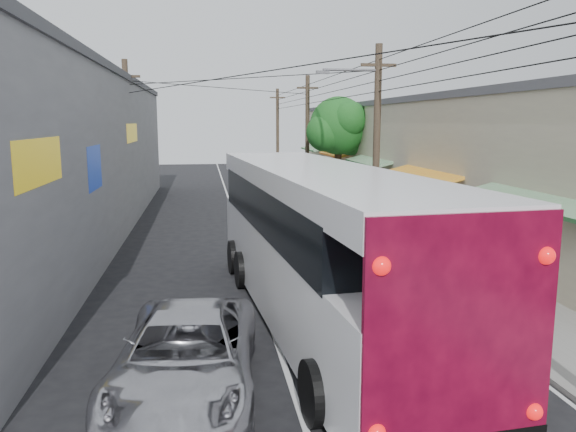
% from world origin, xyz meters
% --- Properties ---
extents(ground, '(120.00, 120.00, 0.00)m').
position_xyz_m(ground, '(0.00, 0.00, 0.00)').
color(ground, black).
rests_on(ground, ground).
extents(sidewalk, '(3.00, 80.00, 0.12)m').
position_xyz_m(sidewalk, '(6.50, 20.00, 0.06)').
color(sidewalk, slate).
rests_on(sidewalk, ground).
extents(building_right, '(7.09, 40.00, 6.25)m').
position_xyz_m(building_right, '(10.99, 22.00, 3.15)').
color(building_right, '#B0A68C').
rests_on(building_right, ground).
extents(building_left, '(7.20, 36.00, 7.25)m').
position_xyz_m(building_left, '(-8.50, 18.00, 3.65)').
color(building_left, gray).
rests_on(building_left, ground).
extents(utility_poles, '(11.80, 45.28, 8.00)m').
position_xyz_m(utility_poles, '(3.13, 20.33, 4.13)').
color(utility_poles, '#473828').
rests_on(utility_poles, ground).
extents(street_tree, '(4.40, 4.00, 6.60)m').
position_xyz_m(street_tree, '(6.87, 26.02, 4.67)').
color(street_tree, '#3F2B19').
rests_on(street_tree, ground).
extents(coach_bus, '(4.06, 13.88, 3.95)m').
position_xyz_m(coach_bus, '(1.19, 5.03, 2.04)').
color(coach_bus, white).
rests_on(coach_bus, ground).
extents(jeepney, '(3.03, 5.70, 1.52)m').
position_xyz_m(jeepney, '(-1.97, 1.47, 0.76)').
color(jeepney, '#B9B8BF').
rests_on(jeepney, ground).
extents(parked_suv, '(2.74, 6.39, 1.83)m').
position_xyz_m(parked_suv, '(4.60, 16.49, 0.92)').
color(parked_suv, '#92929A').
rests_on(parked_suv, ground).
extents(parked_car_mid, '(1.85, 4.49, 1.52)m').
position_xyz_m(parked_car_mid, '(3.80, 22.57, 0.76)').
color(parked_car_mid, '#2A292F').
rests_on(parked_car_mid, ground).
extents(parked_car_far, '(2.22, 4.80, 1.52)m').
position_xyz_m(parked_car_far, '(3.80, 31.52, 0.76)').
color(parked_car_far, black).
rests_on(parked_car_far, ground).
extents(pedestrian_near, '(0.67, 0.50, 1.66)m').
position_xyz_m(pedestrian_near, '(6.80, 10.35, 0.95)').
color(pedestrian_near, pink).
rests_on(pedestrian_near, sidewalk).
extents(pedestrian_far, '(0.79, 0.65, 1.50)m').
position_xyz_m(pedestrian_far, '(7.35, 10.15, 0.87)').
color(pedestrian_far, '#89A4C7').
rests_on(pedestrian_far, sidewalk).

